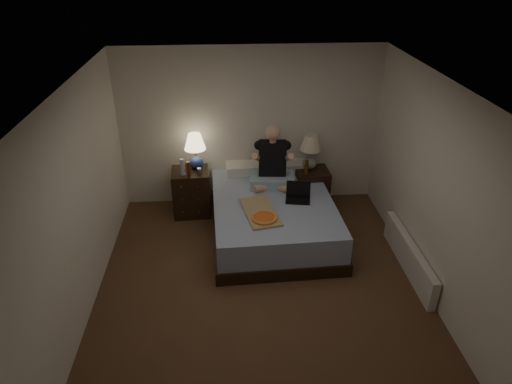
{
  "coord_description": "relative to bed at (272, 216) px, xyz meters",
  "views": [
    {
      "loc": [
        -0.37,
        -4.39,
        3.74
      ],
      "look_at": [
        0.0,
        0.9,
        0.85
      ],
      "focal_mm": 32.0,
      "sensor_mm": 36.0,
      "label": 1
    }
  ],
  "objects": [
    {
      "name": "wall_left",
      "position": [
        -2.26,
        -1.21,
        0.97
      ],
      "size": [
        0.0,
        4.5,
        2.5
      ],
      "primitive_type": "cube",
      "rotation": [
        1.57,
        0.0,
        1.57
      ],
      "color": "white",
      "rests_on": "ground"
    },
    {
      "name": "soda_can",
      "position": [
        -1.05,
        0.53,
        0.49
      ],
      "size": [
        0.07,
        0.07,
        0.1
      ],
      "primitive_type": "cylinder",
      "color": "#9F9E9A",
      "rests_on": "nightstand_left"
    },
    {
      "name": "beer_bottle_right",
      "position": [
        0.56,
        0.55,
        0.49
      ],
      "size": [
        0.06,
        0.06,
        0.23
      ],
      "primitive_type": "cylinder",
      "color": "#522F0B",
      "rests_on": "nightstand_right"
    },
    {
      "name": "person",
      "position": [
        0.03,
        0.43,
        0.74
      ],
      "size": [
        0.7,
        0.58,
        0.93
      ],
      "primitive_type": null,
      "rotation": [
        0.0,
        0.0,
        -0.09
      ],
      "color": "black",
      "rests_on": "bed"
    },
    {
      "name": "lamp_left",
      "position": [
        -1.1,
        0.75,
        0.72
      ],
      "size": [
        0.32,
        0.32,
        0.56
      ],
      "primitive_type": null,
      "rotation": [
        0.0,
        0.0,
        -0.01
      ],
      "color": "navy",
      "rests_on": "nightstand_left"
    },
    {
      "name": "wall_front",
      "position": [
        -0.26,
        -3.46,
        0.97
      ],
      "size": [
        4.0,
        0.0,
        2.5
      ],
      "primitive_type": "cube",
      "rotation": [
        -1.57,
        0.0,
        0.0
      ],
      "color": "white",
      "rests_on": "ground"
    },
    {
      "name": "water_bottle",
      "position": [
        -1.29,
        0.54,
        0.57
      ],
      "size": [
        0.07,
        0.07,
        0.25
      ],
      "primitive_type": "cylinder",
      "color": "silver",
      "rests_on": "nightstand_left"
    },
    {
      "name": "nightstand_left",
      "position": [
        -1.2,
        0.65,
        0.08
      ],
      "size": [
        0.58,
        0.53,
        0.72
      ],
      "primitive_type": "cube",
      "rotation": [
        0.0,
        0.0,
        0.05
      ],
      "color": "black",
      "rests_on": "floor"
    },
    {
      "name": "lamp_right",
      "position": [
        0.65,
        0.75,
        0.66
      ],
      "size": [
        0.36,
        0.36,
        0.56
      ],
      "primitive_type": null,
      "rotation": [
        0.0,
        0.0,
        -0.12
      ],
      "color": "gray",
      "rests_on": "nightstand_right"
    },
    {
      "name": "bed",
      "position": [
        0.0,
        0.0,
        0.0
      ],
      "size": [
        1.76,
        2.3,
        0.56
      ],
      "primitive_type": "cube",
      "rotation": [
        0.0,
        0.0,
        0.04
      ],
      "color": "#5A73B4",
      "rests_on": "floor"
    },
    {
      "name": "pizza_box",
      "position": [
        -0.17,
        -0.58,
        0.32
      ],
      "size": [
        0.54,
        0.82,
        0.08
      ],
      "primitive_type": null,
      "rotation": [
        0.0,
        0.0,
        0.19
      ],
      "color": "tan",
      "rests_on": "bed"
    },
    {
      "name": "laptop",
      "position": [
        0.35,
        -0.07,
        0.4
      ],
      "size": [
        0.38,
        0.34,
        0.24
      ],
      "primitive_type": null,
      "rotation": [
        0.0,
        0.0,
        -0.18
      ],
      "color": "black",
      "rests_on": "bed"
    },
    {
      "name": "floor",
      "position": [
        -0.26,
        -1.21,
        -0.28
      ],
      "size": [
        4.0,
        4.5,
        0.0
      ],
      "primitive_type": "cube",
      "color": "brown",
      "rests_on": "ground"
    },
    {
      "name": "ceiling",
      "position": [
        -0.26,
        -1.21,
        2.22
      ],
      "size": [
        4.0,
        4.5,
        0.0
      ],
      "primitive_type": "cube",
      "rotation": [
        3.14,
        0.0,
        0.0
      ],
      "color": "white",
      "rests_on": "ground"
    },
    {
      "name": "wall_back",
      "position": [
        -0.26,
        1.04,
        0.97
      ],
      "size": [
        4.0,
        0.0,
        2.5
      ],
      "primitive_type": "cube",
      "rotation": [
        1.57,
        0.0,
        0.0
      ],
      "color": "white",
      "rests_on": "ground"
    },
    {
      "name": "radiator",
      "position": [
        1.67,
        -1.0,
        -0.08
      ],
      "size": [
        0.1,
        1.6,
        0.4
      ],
      "primitive_type": "cube",
      "color": "silver",
      "rests_on": "floor"
    },
    {
      "name": "wall_right",
      "position": [
        1.74,
        -1.21,
        0.97
      ],
      "size": [
        0.0,
        4.5,
        2.5
      ],
      "primitive_type": "cube",
      "rotation": [
        1.57,
        0.0,
        -1.57
      ],
      "color": "white",
      "rests_on": "ground"
    },
    {
      "name": "nightstand_right",
      "position": [
        0.68,
        0.68,
        0.05
      ],
      "size": [
        0.53,
        0.48,
        0.66
      ],
      "primitive_type": "cube",
      "rotation": [
        0.0,
        0.0,
        0.05
      ],
      "color": "black",
      "rests_on": "floor"
    },
    {
      "name": "beer_bottle_left",
      "position": [
        -1.2,
        0.49,
        0.56
      ],
      "size": [
        0.06,
        0.06,
        0.23
      ],
      "primitive_type": "cylinder",
      "color": "#5D280D",
      "rests_on": "nightstand_left"
    }
  ]
}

